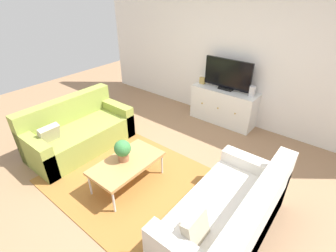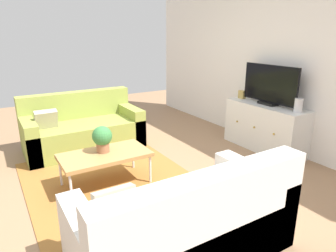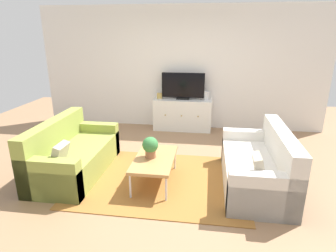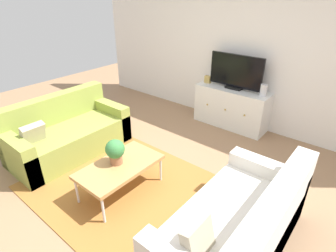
{
  "view_description": "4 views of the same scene",
  "coord_description": "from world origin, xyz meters",
  "px_view_note": "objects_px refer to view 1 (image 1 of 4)",
  "views": [
    {
      "loc": [
        2.02,
        -1.94,
        2.53
      ],
      "look_at": [
        0.0,
        0.59,
        0.62
      ],
      "focal_mm": 26.38,
      "sensor_mm": 36.0,
      "label": 1
    },
    {
      "loc": [
        3.05,
        -1.27,
        1.74
      ],
      "look_at": [
        0.0,
        0.59,
        0.62
      ],
      "focal_mm": 32.08,
      "sensor_mm": 36.0,
      "label": 2
    },
    {
      "loc": [
        0.65,
        -3.87,
        2.11
      ],
      "look_at": [
        0.0,
        0.59,
        0.62
      ],
      "focal_mm": 30.17,
      "sensor_mm": 36.0,
      "label": 3
    },
    {
      "loc": [
        2.04,
        -1.89,
        2.28
      ],
      "look_at": [
        0.0,
        0.59,
        0.62
      ],
      "focal_mm": 28.85,
      "sensor_mm": 36.0,
      "label": 4
    }
  ],
  "objects_px": {
    "glass_vase": "(252,91)",
    "flat_screen_tv": "(228,75)",
    "couch_right_side": "(231,219)",
    "potted_plant": "(123,150)",
    "couch_left_side": "(78,132)",
    "coffee_table": "(127,163)",
    "tv_console": "(223,106)",
    "mantel_clock": "(202,80)"
  },
  "relations": [
    {
      "from": "potted_plant",
      "to": "flat_screen_tv",
      "type": "distance_m",
      "value": 2.55
    },
    {
      "from": "couch_left_side",
      "to": "mantel_clock",
      "type": "relative_size",
      "value": 13.17
    },
    {
      "from": "couch_right_side",
      "to": "potted_plant",
      "type": "height_order",
      "value": "couch_right_side"
    },
    {
      "from": "coffee_table",
      "to": "glass_vase",
      "type": "height_order",
      "value": "glass_vase"
    },
    {
      "from": "couch_right_side",
      "to": "glass_vase",
      "type": "height_order",
      "value": "glass_vase"
    },
    {
      "from": "couch_right_side",
      "to": "flat_screen_tv",
      "type": "distance_m",
      "value": 2.84
    },
    {
      "from": "potted_plant",
      "to": "glass_vase",
      "type": "bearing_deg",
      "value": 73.27
    },
    {
      "from": "coffee_table",
      "to": "flat_screen_tv",
      "type": "bearing_deg",
      "value": 86.24
    },
    {
      "from": "tv_console",
      "to": "glass_vase",
      "type": "bearing_deg",
      "value": 0.01
    },
    {
      "from": "couch_right_side",
      "to": "flat_screen_tv",
      "type": "relative_size",
      "value": 1.82
    },
    {
      "from": "couch_left_side",
      "to": "coffee_table",
      "type": "relative_size",
      "value": 1.7
    },
    {
      "from": "couch_left_side",
      "to": "flat_screen_tv",
      "type": "relative_size",
      "value": 1.82
    },
    {
      "from": "couch_left_side",
      "to": "coffee_table",
      "type": "height_order",
      "value": "couch_left_side"
    },
    {
      "from": "tv_console",
      "to": "glass_vase",
      "type": "relative_size",
      "value": 6.75
    },
    {
      "from": "coffee_table",
      "to": "glass_vase",
      "type": "relative_size",
      "value": 5.28
    },
    {
      "from": "tv_console",
      "to": "mantel_clock",
      "type": "height_order",
      "value": "mantel_clock"
    },
    {
      "from": "couch_right_side",
      "to": "flat_screen_tv",
      "type": "xyz_separation_m",
      "value": [
        -1.35,
        2.39,
        0.71
      ]
    },
    {
      "from": "couch_right_side",
      "to": "mantel_clock",
      "type": "relative_size",
      "value": 13.17
    },
    {
      "from": "glass_vase",
      "to": "mantel_clock",
      "type": "height_order",
      "value": "glass_vase"
    },
    {
      "from": "coffee_table",
      "to": "tv_console",
      "type": "relative_size",
      "value": 0.78
    },
    {
      "from": "couch_left_side",
      "to": "flat_screen_tv",
      "type": "xyz_separation_m",
      "value": [
        1.52,
        2.39,
        0.71
      ]
    },
    {
      "from": "couch_left_side",
      "to": "glass_vase",
      "type": "distance_m",
      "value": 3.18
    },
    {
      "from": "couch_right_side",
      "to": "coffee_table",
      "type": "height_order",
      "value": "couch_right_side"
    },
    {
      "from": "couch_left_side",
      "to": "couch_right_side",
      "type": "height_order",
      "value": "same"
    },
    {
      "from": "couch_left_side",
      "to": "tv_console",
      "type": "relative_size",
      "value": 1.33
    },
    {
      "from": "tv_console",
      "to": "couch_right_side",
      "type": "bearing_deg",
      "value": -60.41
    },
    {
      "from": "potted_plant",
      "to": "flat_screen_tv",
      "type": "bearing_deg",
      "value": 84.91
    },
    {
      "from": "mantel_clock",
      "to": "glass_vase",
      "type": "bearing_deg",
      "value": 0.0
    },
    {
      "from": "couch_right_side",
      "to": "glass_vase",
      "type": "distance_m",
      "value": 2.57
    },
    {
      "from": "mantel_clock",
      "to": "couch_right_side",
      "type": "bearing_deg",
      "value": -51.74
    },
    {
      "from": "couch_left_side",
      "to": "mantel_clock",
      "type": "xyz_separation_m",
      "value": [
        1.0,
        2.37,
        0.48
      ]
    },
    {
      "from": "flat_screen_tv",
      "to": "couch_left_side",
      "type": "bearing_deg",
      "value": -122.43
    },
    {
      "from": "coffee_table",
      "to": "potted_plant",
      "type": "relative_size",
      "value": 3.24
    },
    {
      "from": "potted_plant",
      "to": "flat_screen_tv",
      "type": "xyz_separation_m",
      "value": [
        0.22,
        2.51,
        0.42
      ]
    },
    {
      "from": "glass_vase",
      "to": "flat_screen_tv",
      "type": "bearing_deg",
      "value": 177.81
    },
    {
      "from": "tv_console",
      "to": "coffee_table",
      "type": "bearing_deg",
      "value": -93.79
    },
    {
      "from": "flat_screen_tv",
      "to": "mantel_clock",
      "type": "bearing_deg",
      "value": -177.81
    },
    {
      "from": "coffee_table",
      "to": "mantel_clock",
      "type": "xyz_separation_m",
      "value": [
        -0.36,
        2.49,
        0.4
      ]
    },
    {
      "from": "couch_left_side",
      "to": "coffee_table",
      "type": "bearing_deg",
      "value": -4.92
    },
    {
      "from": "flat_screen_tv",
      "to": "coffee_table",
      "type": "bearing_deg",
      "value": -93.76
    },
    {
      "from": "coffee_table",
      "to": "potted_plant",
      "type": "distance_m",
      "value": 0.21
    },
    {
      "from": "mantel_clock",
      "to": "potted_plant",
      "type": "bearing_deg",
      "value": -83.11
    }
  ]
}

